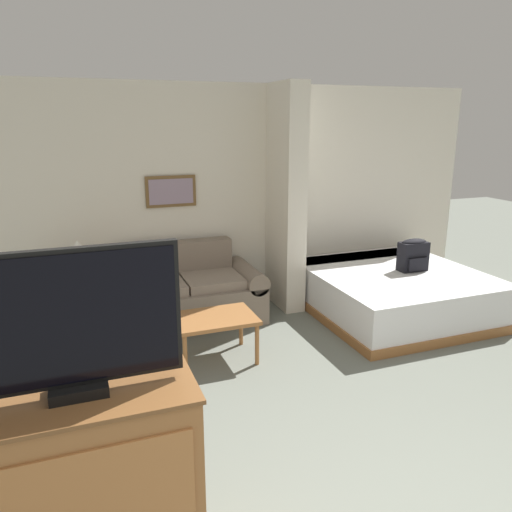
% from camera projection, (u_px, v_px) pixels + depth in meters
% --- Properties ---
extents(wall_back, '(7.12, 0.16, 2.60)m').
position_uv_depth(wall_back, '(206.00, 198.00, 5.88)').
color(wall_back, silver).
rests_on(wall_back, ground_plane).
extents(wall_partition_pillar, '(0.24, 0.67, 2.60)m').
position_uv_depth(wall_partition_pillar, '(286.00, 199.00, 5.81)').
color(wall_partition_pillar, silver).
rests_on(wall_partition_pillar, ground_plane).
extents(couch, '(1.75, 0.84, 0.85)m').
position_uv_depth(couch, '(183.00, 294.00, 5.56)').
color(couch, gray).
rests_on(couch, ground_plane).
extents(coffee_table, '(0.75, 0.54, 0.43)m').
position_uv_depth(coffee_table, '(215.00, 322.00, 4.62)').
color(coffee_table, '#996033').
rests_on(coffee_table, ground_plane).
extents(side_table, '(0.43, 0.43, 0.59)m').
position_uv_depth(side_table, '(82.00, 291.00, 5.14)').
color(side_table, '#996033').
rests_on(side_table, ground_plane).
extents(table_lamp, '(0.34, 0.34, 0.43)m').
position_uv_depth(table_lamp, '(78.00, 253.00, 5.03)').
color(table_lamp, tan).
rests_on(table_lamp, side_table).
extents(tv_dresser, '(0.99, 0.48, 1.06)m').
position_uv_depth(tv_dresser, '(90.00, 498.00, 2.27)').
color(tv_dresser, '#996033').
rests_on(tv_dresser, ground_plane).
extents(tv, '(0.89, 0.16, 0.64)m').
position_uv_depth(tv, '(72.00, 324.00, 2.04)').
color(tv, black).
rests_on(tv, tv_dresser).
extents(bed, '(1.88, 1.97, 0.50)m').
position_uv_depth(bed, '(393.00, 291.00, 5.83)').
color(bed, '#996033').
rests_on(bed, ground_plane).
extents(backpack, '(0.33, 0.19, 0.38)m').
position_uv_depth(backpack, '(413.00, 254.00, 5.73)').
color(backpack, black).
rests_on(backpack, bed).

